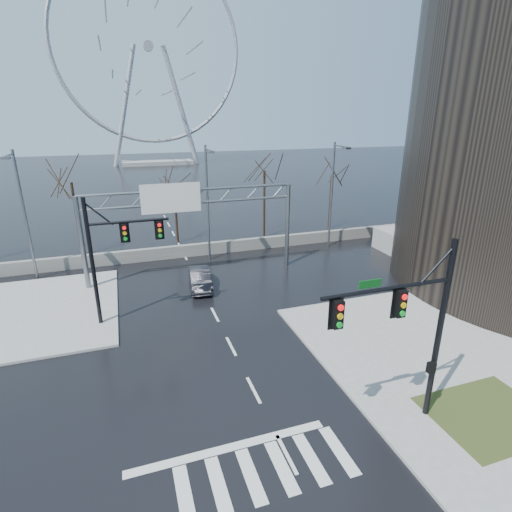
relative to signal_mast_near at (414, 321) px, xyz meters
name	(u,v)px	position (x,y,z in m)	size (l,w,h in m)	color
ground	(254,390)	(-5.14, 4.04, -4.87)	(260.00, 260.00, 0.00)	black
sidewalk_right_ext	(402,333)	(4.86, 6.04, -4.80)	(12.00, 10.00, 0.15)	gray
sidewalk_far	(38,312)	(-16.14, 16.04, -4.80)	(10.00, 12.00, 0.15)	gray
grass_strip	(489,415)	(3.86, -0.96, -4.72)	(5.00, 4.00, 0.02)	#323B18
barrier_wall	(185,251)	(-5.14, 24.04, -4.32)	(52.00, 0.50, 1.10)	slate
signal_mast_near	(414,321)	(0.00, 0.00, 0.00)	(5.52, 0.41, 8.00)	black
signal_mast_far	(111,249)	(-11.01, 13.00, -0.04)	(4.72, 0.41, 8.00)	black
sign_gantry	(187,214)	(-5.52, 19.00, 0.31)	(16.36, 0.40, 7.60)	slate
streetlight_left	(22,207)	(-17.14, 22.20, 1.01)	(0.50, 2.55, 10.00)	slate
streetlight_mid	(208,195)	(-3.14, 22.20, 1.01)	(0.50, 2.55, 10.00)	slate
streetlight_right	(334,188)	(8.86, 22.20, 1.01)	(0.50, 2.55, 10.00)	slate
tree_left	(73,191)	(-14.14, 27.54, 1.10)	(3.75, 3.75, 7.50)	black
tree_center	(174,192)	(-5.14, 28.54, 0.30)	(3.25, 3.25, 6.50)	black
tree_right	(264,179)	(3.86, 27.54, 1.34)	(3.90, 3.90, 7.80)	black
tree_far_right	(331,182)	(11.86, 28.04, 0.54)	(3.40, 3.40, 6.80)	black
ferris_wheel	(149,55)	(-0.14, 99.04, 21.26)	(45.00, 6.00, 50.91)	gray
car	(200,279)	(-5.17, 16.65, -4.17)	(1.49, 4.28, 1.41)	black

